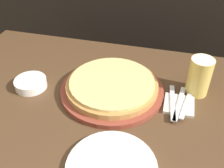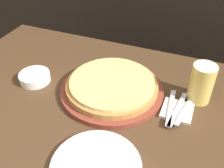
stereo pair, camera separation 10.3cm
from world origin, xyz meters
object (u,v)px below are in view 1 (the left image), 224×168
side_bowl (31,83)px  dinner_knife (179,103)px  dinner_plate (112,168)px  fork (173,102)px  pizza_on_board (112,87)px  beer_glass (200,75)px  spoon (186,104)px

side_bowl → dinner_knife: 0.59m
dinner_plate → fork: dinner_plate is taller
dinner_plate → fork: 0.36m
side_bowl → dinner_knife: side_bowl is taller
dinner_plate → fork: bearing=65.1°
pizza_on_board → dinner_knife: pizza_on_board is taller
beer_glass → side_bowl: 0.67m
pizza_on_board → side_bowl: size_ratio=3.17×
fork → spoon: (0.05, 0.00, 0.00)m
fork → dinner_knife: same height
spoon → pizza_on_board: bearing=176.2°
pizza_on_board → dinner_plate: pizza_on_board is taller
beer_glass → dinner_knife: beer_glass is taller
fork → spoon: size_ratio=1.18×
beer_glass → pizza_on_board: bearing=-165.7°
beer_glass → dinner_plate: 0.50m
pizza_on_board → dinner_plate: bearing=-75.9°
side_bowl → fork: side_bowl is taller
dinner_plate → side_bowl: side_bowl is taller
dinner_knife → spoon: size_ratio=1.18×
fork → dinner_knife: (0.03, 0.00, 0.00)m
side_bowl → spoon: size_ratio=0.76×
beer_glass → side_bowl: (-0.65, -0.13, -0.07)m
pizza_on_board → spoon: (0.29, -0.02, -0.01)m
pizza_on_board → spoon: size_ratio=2.41×
spoon → fork: bearing=-180.0°
dinner_plate → beer_glass: bearing=61.1°
side_bowl → spoon: 0.62m
pizza_on_board → dinner_knife: bearing=-4.1°
side_bowl → dinner_knife: size_ratio=0.65×
beer_glass → spoon: 0.13m
beer_glass → fork: bearing=-130.0°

